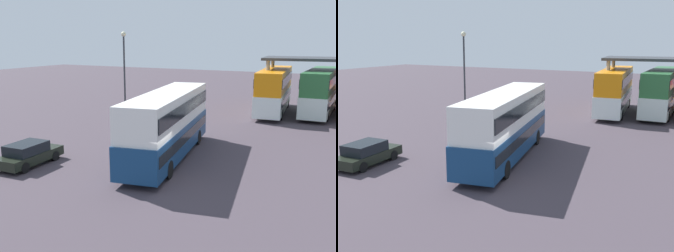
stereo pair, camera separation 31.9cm
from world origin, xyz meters
TOP-DOWN VIEW (x-y plane):
  - ground_plane at (0.00, 0.00)m, footprint 140.00×140.00m
  - double_decker_main at (-1.46, 4.19)m, footprint 4.59×11.84m
  - parked_hatchback at (-7.94, -0.88)m, footprint 1.96×4.13m
  - double_decker_near_canopy at (0.84, 22.44)m, footprint 3.64×11.48m
  - double_decker_mid_row at (5.02, 23.56)m, footprint 2.45×10.93m
  - lamppost_tall at (-10.67, 13.25)m, footprint 0.44×0.44m

SIDE VIEW (x-z plane):
  - ground_plane at x=0.00m, z-range 0.00..0.00m
  - parked_hatchback at x=-7.94m, z-range 0.00..1.35m
  - double_decker_main at x=-1.46m, z-range 0.20..4.26m
  - double_decker_near_canopy at x=0.84m, z-range 0.21..4.51m
  - double_decker_mid_row at x=5.02m, z-range 0.21..4.53m
  - lamppost_tall at x=-10.67m, z-range 1.01..8.84m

